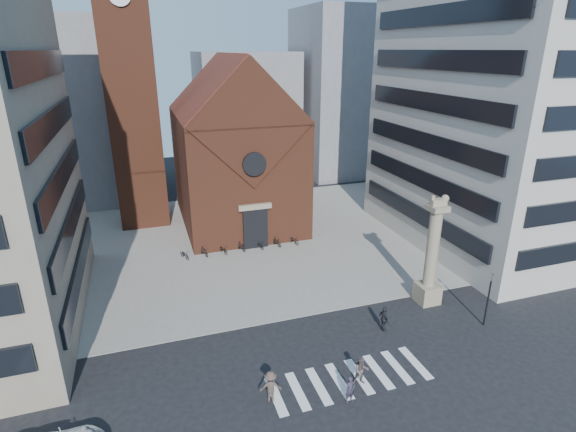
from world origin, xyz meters
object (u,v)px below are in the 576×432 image
(pedestrian_0, at_px, (350,389))
(scooter_0, at_px, (185,254))
(pedestrian_1, at_px, (361,371))
(traffic_light, at_px, (488,297))
(pedestrian_2, at_px, (384,319))
(lion_column, at_px, (431,261))

(pedestrian_0, xyz_separation_m, scooter_0, (-6.69, 21.22, -0.36))
(pedestrian_0, xyz_separation_m, pedestrian_1, (1.23, 1.09, 0.09))
(scooter_0, bearing_deg, traffic_light, -65.25)
(scooter_0, bearing_deg, pedestrian_2, -75.67)
(lion_column, xyz_separation_m, pedestrian_1, (-9.01, -6.57, -2.55))
(pedestrian_0, height_order, pedestrian_1, pedestrian_1)
(lion_column, height_order, traffic_light, lion_column)
(traffic_light, distance_m, pedestrian_2, 7.39)
(traffic_light, relative_size, pedestrian_1, 2.38)
(pedestrian_0, bearing_deg, lion_column, 27.68)
(scooter_0, bearing_deg, pedestrian_1, -90.90)
(lion_column, height_order, pedestrian_0, lion_column)
(pedestrian_0, bearing_deg, traffic_light, 7.53)
(scooter_0, bearing_deg, lion_column, -61.08)
(traffic_light, xyz_separation_m, pedestrian_1, (-11.00, -2.57, -1.38))
(pedestrian_2, relative_size, scooter_0, 1.22)
(lion_column, height_order, pedestrian_1, lion_column)
(lion_column, bearing_deg, pedestrian_0, -143.20)
(lion_column, xyz_separation_m, pedestrian_2, (-5.08, -2.33, -2.53))
(pedestrian_1, bearing_deg, scooter_0, 122.83)
(pedestrian_1, bearing_deg, pedestrian_2, 58.56)
(pedestrian_0, relative_size, pedestrian_2, 0.88)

